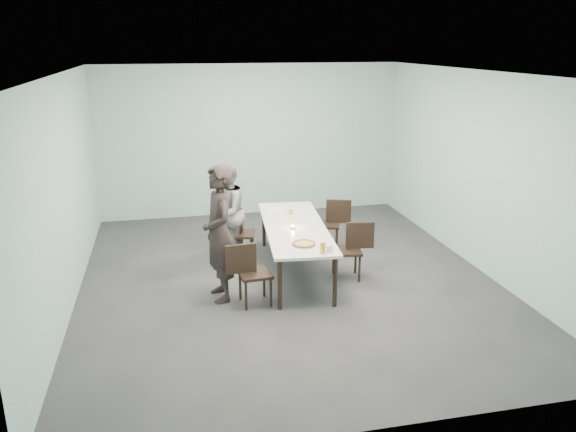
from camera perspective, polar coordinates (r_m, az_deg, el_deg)
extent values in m
plane|color=#333335|center=(8.45, -0.04, -6.43)|extent=(7.00, 7.00, 0.00)
cube|color=#A6D2CD|center=(11.34, -3.86, 7.63)|extent=(6.00, 0.02, 3.00)
cube|color=#A6D2CD|center=(4.78, 9.03, -6.43)|extent=(6.00, 0.02, 3.00)
cube|color=#A6D2CD|center=(7.91, -21.82, 2.13)|extent=(0.02, 7.00, 3.00)
cube|color=#A6D2CD|center=(9.07, 18.85, 4.28)|extent=(0.02, 7.00, 3.00)
cube|color=white|center=(7.74, -0.05, 14.33)|extent=(6.00, 7.00, 0.02)
cube|color=white|center=(8.44, 0.71, -1.14)|extent=(1.13, 2.67, 0.04)
cylinder|color=black|center=(7.41, -0.84, -6.99)|extent=(0.06, 0.06, 0.71)
cylinder|color=black|center=(9.67, -2.47, -1.06)|extent=(0.06, 0.06, 0.71)
cylinder|color=black|center=(7.52, 4.81, -6.67)|extent=(0.06, 0.06, 0.71)
cylinder|color=black|center=(9.76, 1.87, -0.89)|extent=(0.06, 0.06, 0.71)
cube|color=black|center=(7.56, -3.37, -5.89)|extent=(0.46, 0.46, 0.04)
cube|color=black|center=(7.42, -4.83, -4.35)|extent=(0.42, 0.08, 0.40)
cylinder|color=black|center=(7.46, -4.29, -8.12)|extent=(0.04, 0.04, 0.41)
cylinder|color=black|center=(7.76, -4.88, -7.08)|extent=(0.04, 0.04, 0.41)
cylinder|color=black|center=(7.54, -1.75, -7.80)|extent=(0.04, 0.04, 0.41)
cylinder|color=black|center=(7.84, -2.44, -6.79)|extent=(0.04, 0.04, 0.41)
cube|color=black|center=(9.10, -4.78, -1.81)|extent=(0.50, 0.50, 0.04)
cube|color=black|center=(9.04, -6.01, -0.36)|extent=(0.42, 0.13, 0.40)
cylinder|color=black|center=(9.04, -5.92, -3.50)|extent=(0.04, 0.04, 0.41)
cylinder|color=black|center=(9.35, -5.68, -2.76)|extent=(0.04, 0.04, 0.41)
cylinder|color=black|center=(9.00, -3.76, -3.52)|extent=(0.04, 0.04, 0.41)
cylinder|color=black|center=(9.32, -3.60, -2.78)|extent=(0.04, 0.04, 0.41)
cube|color=black|center=(8.39, 5.98, -3.53)|extent=(0.48, 0.48, 0.04)
cube|color=black|center=(8.34, 7.32, -1.95)|extent=(0.42, 0.11, 0.40)
cylinder|color=black|center=(8.66, 6.88, -4.49)|extent=(0.04, 0.04, 0.41)
cylinder|color=black|center=(8.35, 7.27, -5.36)|extent=(0.04, 0.04, 0.41)
cylinder|color=black|center=(8.61, 4.64, -4.55)|extent=(0.04, 0.04, 0.41)
cylinder|color=black|center=(8.30, 4.94, -5.43)|extent=(0.04, 0.04, 0.41)
cube|color=black|center=(9.55, 3.98, -0.86)|extent=(0.53, 0.53, 0.04)
cube|color=black|center=(9.47, 5.16, 0.48)|extent=(0.41, 0.18, 0.40)
cylinder|color=black|center=(9.78, 5.00, -1.83)|extent=(0.04, 0.04, 0.41)
cylinder|color=black|center=(9.46, 4.93, -2.51)|extent=(0.04, 0.04, 0.41)
cylinder|color=black|center=(9.79, 3.01, -1.76)|extent=(0.04, 0.04, 0.41)
cylinder|color=black|center=(9.47, 2.88, -2.43)|extent=(0.04, 0.04, 0.41)
imported|color=black|center=(7.58, -6.99, -1.78)|extent=(0.54, 0.74, 1.88)
imported|color=gray|center=(8.94, -6.34, 0.37)|extent=(0.88, 0.97, 1.62)
cylinder|color=white|center=(7.64, 1.62, -2.95)|extent=(0.34, 0.34, 0.01)
cylinder|color=#DEC37E|center=(7.64, 1.62, -2.86)|extent=(0.30, 0.30, 0.01)
torus|color=brown|center=(7.64, 1.62, -2.83)|extent=(0.32, 0.32, 0.03)
cylinder|color=white|center=(7.90, 2.47, -2.29)|extent=(0.18, 0.18, 0.01)
cylinder|color=gold|center=(7.36, 3.55, -3.23)|extent=(0.08, 0.08, 0.15)
cylinder|color=silver|center=(7.42, 4.24, -3.31)|extent=(0.08, 0.08, 0.09)
cylinder|color=silver|center=(8.31, 0.49, -1.18)|extent=(0.06, 0.06, 0.03)
cylinder|color=orange|center=(8.30, 0.49, -1.03)|extent=(0.04, 0.04, 0.01)
cylinder|color=gold|center=(8.98, 0.29, 0.41)|extent=(0.07, 0.07, 0.08)
cube|color=silver|center=(9.25, -1.27, 0.68)|extent=(0.32, 0.25, 0.01)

